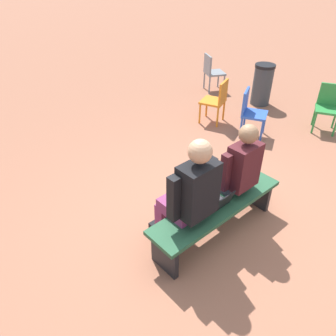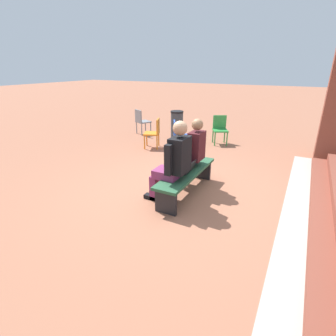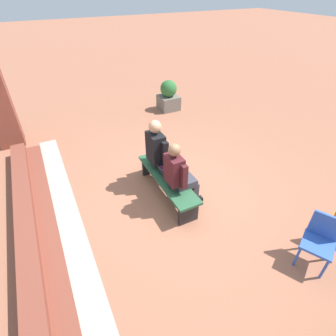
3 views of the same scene
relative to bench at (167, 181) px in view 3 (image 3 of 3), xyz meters
name	(u,v)px [view 3 (image 3 of 3)]	position (x,y,z in m)	size (l,w,h in m)	color
ground_plane	(177,194)	(-0.08, -0.18, -0.35)	(60.00, 60.00, 0.00)	#9E6047
concrete_strip	(71,227)	(0.00, 1.86, -0.35)	(6.62, 0.40, 0.01)	#A8A399
brick_steps	(35,234)	(0.00, 2.41, -0.23)	(5.82, 0.60, 0.30)	brown
bench	(167,181)	(0.00, 0.00, 0.00)	(1.80, 0.44, 0.45)	#285638
person_student	(179,174)	(-0.34, -0.07, 0.37)	(0.55, 0.69, 1.35)	#383842
person_adult	(161,152)	(0.40, -0.07, 0.40)	(0.60, 0.76, 1.44)	#7F2D5B
laptop	(166,174)	(0.04, 0.01, 0.15)	(0.32, 0.29, 0.21)	black
plastic_chair_near_bench_right	(320,238)	(-2.30, -1.28, 0.13)	(0.57, 0.57, 0.84)	#2D56B7
planter	(169,96)	(3.73, -1.94, 0.08)	(0.60, 0.60, 0.94)	#6B665B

